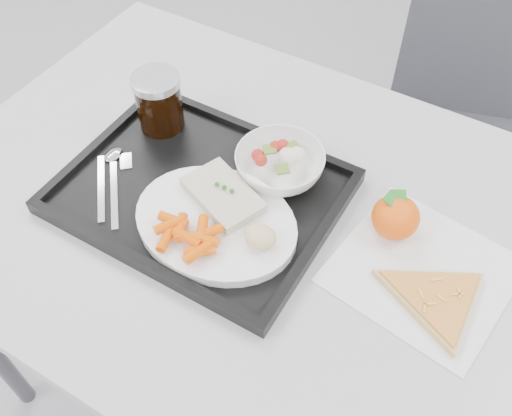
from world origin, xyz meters
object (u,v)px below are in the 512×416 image
(chair, at_px, (462,113))
(pizza_slice, at_px, (436,299))
(table, at_px, (273,239))
(dinner_plate, at_px, (216,223))
(salad_bowl, at_px, (280,165))
(tray, at_px, (201,193))
(cola_glass, at_px, (159,101))
(tangerine, at_px, (396,217))

(chair, bearing_deg, pizza_slice, -80.32)
(table, distance_m, dinner_plate, 0.14)
(table, bearing_deg, salad_bowl, 113.40)
(tray, xyz_separation_m, pizza_slice, (0.41, 0.00, 0.00))
(tray, bearing_deg, table, 11.95)
(cola_glass, height_order, tangerine, cola_glass)
(dinner_plate, xyz_separation_m, pizza_slice, (0.35, 0.05, -0.01))
(table, xyz_separation_m, dinner_plate, (-0.06, -0.08, 0.09))
(chair, relative_size, dinner_plate, 3.44)
(salad_bowl, xyz_separation_m, tangerine, (0.21, -0.00, -0.00))
(chair, height_order, tray, chair)
(table, xyz_separation_m, pizza_slice, (0.28, -0.02, 0.08))
(table, bearing_deg, tangerine, 21.14)
(salad_bowl, distance_m, pizza_slice, 0.33)
(salad_bowl, bearing_deg, chair, 71.71)
(salad_bowl, bearing_deg, dinner_plate, -102.28)
(table, bearing_deg, tray, -168.05)
(tray, xyz_separation_m, tangerine, (0.31, 0.10, 0.03))
(cola_glass, xyz_separation_m, tangerine, (0.46, -0.00, -0.04))
(table, relative_size, salad_bowl, 7.89)
(tangerine, bearing_deg, table, -158.86)
(tray, distance_m, tangerine, 0.32)
(table, distance_m, salad_bowl, 0.13)
(salad_bowl, height_order, tangerine, tangerine)
(chair, relative_size, tray, 2.07)
(chair, distance_m, tray, 0.79)
(tray, relative_size, cola_glass, 4.17)
(pizza_slice, bearing_deg, table, 175.33)
(tray, relative_size, dinner_plate, 1.67)
(chair, xyz_separation_m, cola_glass, (-0.45, -0.60, 0.28))
(tray, bearing_deg, cola_glass, 146.74)
(chair, height_order, cola_glass, chair)
(chair, xyz_separation_m, salad_bowl, (-0.20, -0.60, 0.25))
(tray, relative_size, salad_bowl, 2.96)
(table, distance_m, chair, 0.71)
(salad_bowl, relative_size, pizza_slice, 0.74)
(cola_glass, bearing_deg, salad_bowl, 0.07)
(dinner_plate, bearing_deg, table, 50.16)
(chair, xyz_separation_m, dinner_plate, (-0.23, -0.75, 0.24))
(tray, bearing_deg, dinner_plate, -37.73)
(dinner_plate, xyz_separation_m, salad_bowl, (0.03, 0.15, 0.01))
(tray, bearing_deg, salad_bowl, 45.94)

